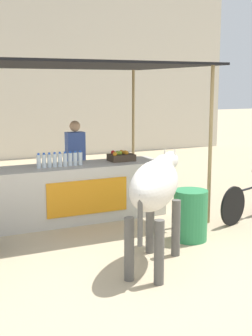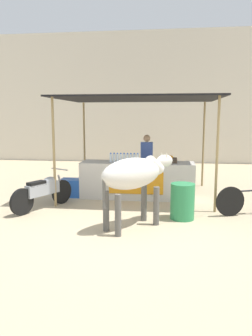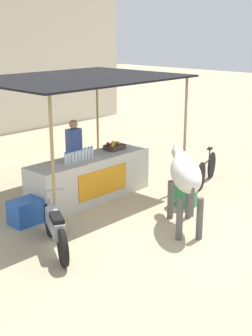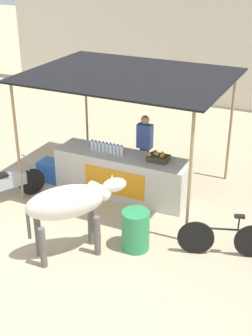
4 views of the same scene
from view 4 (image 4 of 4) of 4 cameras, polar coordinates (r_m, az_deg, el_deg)
ground_plane at (r=8.91m, az=-6.73°, el=-9.29°), size 60.00×60.00×0.00m
building_wall_far at (r=16.16m, az=11.43°, el=17.91°), size 16.00×0.50×6.06m
stall_counter at (r=10.31m, az=-0.44°, el=-0.82°), size 3.00×0.82×0.96m
stall_awning at (r=9.83m, az=0.30°, el=10.75°), size 4.20×3.20×2.65m
water_bottle_row at (r=10.16m, az=-2.35°, el=2.45°), size 0.79×0.07×0.25m
fruit_crate at (r=9.82m, az=3.97°, el=1.30°), size 0.44×0.32×0.18m
vendor_behind_counter at (r=10.70m, az=2.28°, el=2.36°), size 0.34×0.22×1.65m
cooler_box at (r=11.17m, az=-8.95°, el=-0.34°), size 0.60×0.44×0.48m
water_barrel at (r=8.56m, az=1.17°, el=-7.60°), size 0.51×0.51×0.77m
cow at (r=8.13m, az=-6.90°, el=-4.38°), size 1.50×1.58×1.44m
motorcycle_parked at (r=10.35m, az=-14.32°, el=-1.89°), size 0.96×1.63×0.90m
bicycle_leaning at (r=8.57m, az=11.92°, el=-8.45°), size 1.58×0.58×0.85m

